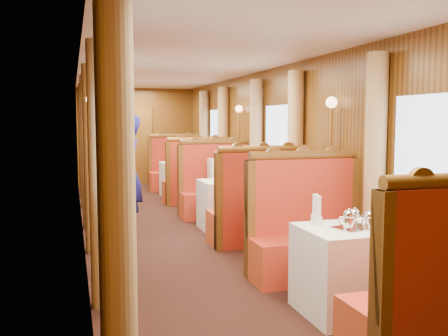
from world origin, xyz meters
name	(u,v)px	position (x,y,z in m)	size (l,w,h in m)	color
floor	(188,232)	(0.00, 0.00, 0.00)	(3.00, 12.00, 0.01)	black
ceiling	(186,62)	(0.00, 0.00, 2.50)	(3.00, 12.00, 0.01)	silver
wall_far	(137,136)	(0.00, 6.00, 1.25)	(3.00, 2.50, 0.01)	brown
wall_left	(81,150)	(-1.50, 0.00, 1.25)	(12.00, 2.50, 0.01)	brown
wall_right	(281,147)	(1.50, 0.00, 1.25)	(12.00, 2.50, 0.01)	brown
doorway_far	(137,146)	(0.00, 5.97, 1.00)	(0.80, 0.04, 2.00)	brown
table_near	(361,269)	(0.75, -3.50, 0.38)	(1.05, 0.72, 0.75)	white
banquette_near_fwd	(445,305)	(0.75, -4.51, 0.42)	(1.30, 0.55, 1.34)	#A71216
banquette_near_aft	(308,238)	(0.75, -2.49, 0.42)	(1.30, 0.55, 1.34)	#A71216
table_mid	(235,205)	(0.75, 0.00, 0.38)	(1.05, 0.72, 0.75)	white
banquette_mid_fwd	(259,213)	(0.75, -1.01, 0.42)	(1.30, 0.55, 1.34)	#A71216
banquette_mid_aft	(217,192)	(0.75, 1.01, 0.42)	(1.30, 0.55, 1.34)	#A71216
table_far	(186,179)	(0.75, 3.50, 0.38)	(1.05, 0.72, 0.75)	white
banquette_far_fwd	(197,182)	(0.75, 2.49, 0.42)	(1.30, 0.55, 1.34)	#A71216
banquette_far_aft	(176,172)	(0.75, 4.51, 0.42)	(1.30, 0.55, 1.34)	#A71216
tea_tray	(355,228)	(0.64, -3.55, 0.76)	(0.34, 0.26, 0.01)	silver
teapot_left	(349,222)	(0.57, -3.58, 0.82)	(0.16, 0.12, 0.13)	silver
teapot_right	(370,223)	(0.74, -3.62, 0.81)	(0.15, 0.11, 0.12)	silver
teapot_back	(354,220)	(0.69, -3.47, 0.81)	(0.15, 0.11, 0.12)	silver
fruit_plate	(403,225)	(1.08, -3.60, 0.77)	(0.23, 0.23, 0.05)	white
cup_inboard	(318,214)	(0.39, -3.37, 0.86)	(0.08, 0.08, 0.26)	white
cup_outboard	(315,212)	(0.42, -3.26, 0.86)	(0.08, 0.08, 0.26)	white
rose_vase_mid	(233,169)	(0.72, 0.02, 0.93)	(0.06, 0.06, 0.36)	silver
rose_vase_far	(184,154)	(0.73, 3.53, 0.93)	(0.06, 0.06, 0.36)	silver
window_left_near	(92,150)	(-1.49, -3.50, 1.45)	(1.20, 0.90, 0.01)	#94ADD0
curtain_left_near_a	(117,205)	(-1.38, -4.28, 1.18)	(0.22, 0.22, 2.35)	tan
curtain_left_near_b	(101,176)	(-1.38, -2.72, 1.18)	(0.22, 0.22, 2.35)	tan
window_right_near	(437,144)	(1.49, -3.50, 1.45)	(1.20, 0.90, 0.01)	#94ADD0
curtain_right_near_b	(375,168)	(1.38, -2.72, 1.18)	(0.22, 0.22, 2.35)	tan
window_left_mid	(82,136)	(-1.49, 0.00, 1.45)	(1.20, 0.90, 0.01)	#94ADD0
curtain_left_mid_a	(93,160)	(-1.38, -0.78, 1.18)	(0.22, 0.22, 2.35)	tan
curtain_left_mid_b	(89,152)	(-1.38, 0.78, 1.18)	(0.22, 0.22, 2.35)	tan
window_right_mid	(280,134)	(1.49, 0.00, 1.45)	(1.20, 0.90, 0.01)	#94ADD0
curtain_right_mid_a	(295,155)	(1.38, -0.78, 1.18)	(0.22, 0.22, 2.35)	tan
curtain_right_mid_b	(256,149)	(1.38, 0.78, 1.18)	(0.22, 0.22, 2.35)	tan
window_left_far	(79,131)	(-1.49, 3.50, 1.45)	(1.20, 0.90, 0.01)	#94ADD0
curtain_left_far_a	(85,146)	(-1.38, 2.72, 1.18)	(0.22, 0.22, 2.35)	tan
curtain_left_far_b	(84,143)	(-1.38, 4.28, 1.18)	(0.22, 0.22, 2.35)	tan
window_right_far	(218,130)	(1.49, 3.50, 1.45)	(1.20, 0.90, 0.01)	#94ADD0
curtain_right_far_a	(223,144)	(1.38, 2.72, 1.18)	(0.22, 0.22, 2.35)	tan
curtain_right_far_b	(204,141)	(1.38, 4.28, 1.18)	(0.22, 0.22, 2.35)	tan
sconce_left_fore	(94,147)	(-1.40, -1.75, 1.38)	(0.14, 0.14, 1.95)	#BF8C3F
sconce_right_fore	(331,143)	(1.40, -1.75, 1.38)	(0.14, 0.14, 1.95)	#BF8C3F
sconce_left_aft	(85,137)	(-1.40, 1.75, 1.38)	(0.14, 0.14, 1.95)	#BF8C3F
sconce_right_aft	(239,135)	(1.40, 1.75, 1.38)	(0.14, 0.14, 1.95)	#BF8C3F
steward	(128,174)	(-0.85, 0.23, 0.88)	(0.64, 0.42, 1.76)	navy
passenger	(221,176)	(0.75, 0.75, 0.74)	(0.40, 0.44, 0.76)	beige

